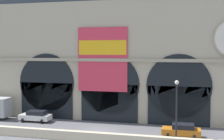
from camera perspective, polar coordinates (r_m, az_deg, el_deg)
ground_plane at (r=39.01m, az=-2.37°, el=-11.22°), size 200.00×200.00×0.00m
quay_parapet_wall at (r=34.73m, az=-4.49°, el=-12.22°), size 90.00×0.70×1.04m
station_building at (r=45.01m, az=0.31°, el=3.91°), size 39.88×5.56×21.00m
car_midwest at (r=44.85m, az=-14.02°, el=-8.30°), size 4.40×2.22×1.55m
car_mideast at (r=36.98m, az=12.83°, el=-10.86°), size 4.40×2.22×1.55m
street_lamp_quayside at (r=33.00m, az=11.91°, el=-6.20°), size 0.44×0.44×6.90m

